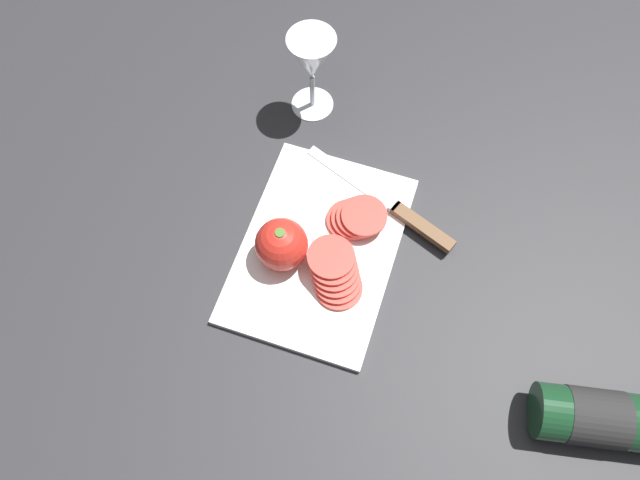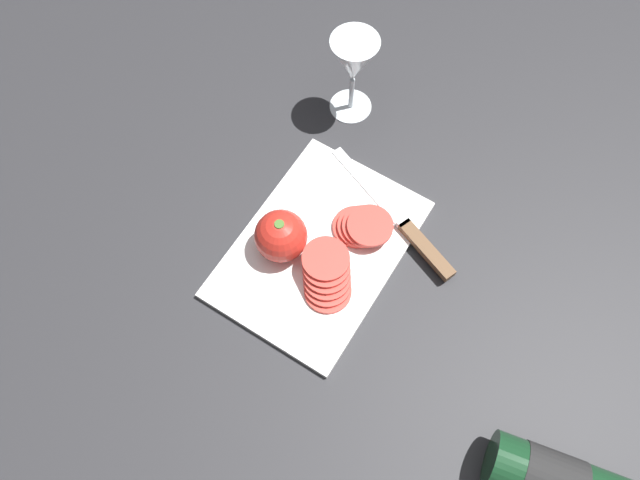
% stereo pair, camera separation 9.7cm
% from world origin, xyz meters
% --- Properties ---
extents(ground_plane, '(3.00, 3.00, 0.00)m').
position_xyz_m(ground_plane, '(0.00, 0.00, 0.00)').
color(ground_plane, '#28282B').
extents(cutting_board, '(0.34, 0.24, 0.01)m').
position_xyz_m(cutting_board, '(0.06, -0.00, 0.01)').
color(cutting_board, white).
rests_on(cutting_board, ground_plane).
extents(wine_bottle, '(0.12, 0.32, 0.08)m').
position_xyz_m(wine_bottle, '(-0.07, -0.47, 0.04)').
color(wine_bottle, '#14381E').
rests_on(wine_bottle, ground_plane).
extents(wine_glass, '(0.08, 0.08, 0.17)m').
position_xyz_m(wine_glass, '(0.33, 0.10, 0.11)').
color(wine_glass, silver).
rests_on(wine_glass, ground_plane).
extents(whole_tomato, '(0.08, 0.08, 0.08)m').
position_xyz_m(whole_tomato, '(0.03, 0.05, 0.05)').
color(whole_tomato, red).
rests_on(whole_tomato, cutting_board).
extents(knife, '(0.13, 0.28, 0.01)m').
position_xyz_m(knife, '(0.15, -0.12, 0.02)').
color(knife, silver).
rests_on(knife, cutting_board).
extents(tomato_slice_stack_near, '(0.08, 0.10, 0.03)m').
position_xyz_m(tomato_slice_stack_near, '(0.12, -0.04, 0.03)').
color(tomato_slice_stack_near, '#D63D33').
rests_on(tomato_slice_stack_near, cutting_board).
extents(tomato_slice_stack_far, '(0.11, 0.10, 0.04)m').
position_xyz_m(tomato_slice_stack_far, '(0.02, -0.04, 0.03)').
color(tomato_slice_stack_far, '#D63D33').
rests_on(tomato_slice_stack_far, cutting_board).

